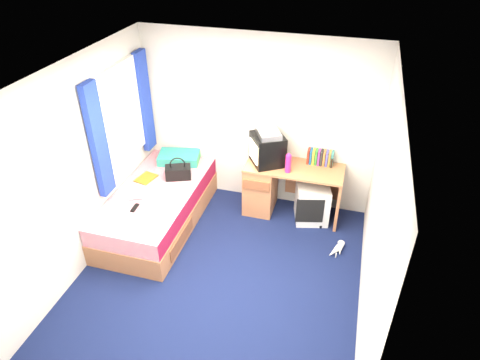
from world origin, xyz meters
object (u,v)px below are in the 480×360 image
(magazine, at_px, (146,178))
(colour_swatch_fan, at_px, (144,220))
(vcr, at_px, (268,133))
(white_heels, at_px, (337,250))
(bed, at_px, (158,207))
(crt_tv, at_px, (267,149))
(water_bottle, at_px, (137,196))
(pink_water_bottle, at_px, (288,164))
(remote_control, at_px, (135,208))
(storage_cube, at_px, (312,203))
(towel, at_px, (167,204))
(picture_frame, at_px, (332,161))
(handbag, at_px, (178,172))
(desk, at_px, (273,185))
(pillow, at_px, (179,157))
(aerosol_can, at_px, (285,159))

(magazine, height_order, colour_swatch_fan, magazine)
(vcr, relative_size, white_heels, 1.23)
(bed, height_order, vcr, vcr)
(crt_tv, distance_m, water_bottle, 1.79)
(pink_water_bottle, distance_m, remote_control, 2.01)
(crt_tv, relative_size, vcr, 1.45)
(storage_cube, xyz_separation_m, towel, (-1.67, -0.97, 0.33))
(crt_tv, xyz_separation_m, water_bottle, (-1.45, -0.97, -0.38))
(picture_frame, bearing_deg, crt_tv, -170.83)
(crt_tv, xyz_separation_m, remote_control, (-1.38, -1.17, -0.41))
(storage_cube, bearing_deg, bed, -175.71)
(colour_swatch_fan, bearing_deg, picture_frame, 36.63)
(colour_swatch_fan, bearing_deg, remote_control, 140.54)
(picture_frame, height_order, handbag, picture_frame)
(water_bottle, bearing_deg, pink_water_bottle, 25.08)
(picture_frame, xyz_separation_m, remote_control, (-2.23, -1.32, -0.27))
(bed, xyz_separation_m, magazine, (-0.24, 0.22, 0.28))
(bed, bearing_deg, magazine, 137.56)
(remote_control, bearing_deg, pink_water_bottle, 28.32)
(handbag, xyz_separation_m, magazine, (-0.42, -0.14, -0.08))
(desk, height_order, magazine, desk)
(picture_frame, distance_m, white_heels, 1.16)
(desk, xyz_separation_m, water_bottle, (-1.55, -0.97, 0.17))
(storage_cube, bearing_deg, pillow, 162.46)
(bed, relative_size, magazine, 7.14)
(storage_cube, distance_m, white_heels, 0.77)
(storage_cube, relative_size, aerosol_can, 2.95)
(vcr, bearing_deg, crt_tv, -85.11)
(storage_cube, relative_size, colour_swatch_fan, 2.43)
(bed, relative_size, storage_cube, 3.74)
(pink_water_bottle, bearing_deg, vcr, 153.75)
(desk, height_order, picture_frame, picture_frame)
(desk, relative_size, picture_frame, 9.29)
(picture_frame, height_order, magazine, picture_frame)
(aerosol_can, xyz_separation_m, remote_control, (-1.63, -1.17, -0.29))
(pink_water_bottle, bearing_deg, handbag, -171.31)
(handbag, bearing_deg, water_bottle, -139.48)
(bed, relative_size, water_bottle, 10.00)
(bed, bearing_deg, colour_swatch_fan, -76.75)
(pink_water_bottle, height_order, towel, pink_water_bottle)
(bed, distance_m, magazine, 0.43)
(pink_water_bottle, height_order, white_heels, pink_water_bottle)
(towel, distance_m, white_heels, 2.20)
(bed, height_order, remote_control, remote_control)
(towel, bearing_deg, crt_tv, 46.15)
(desk, distance_m, water_bottle, 1.84)
(picture_frame, height_order, colour_swatch_fan, picture_frame)
(desk, bearing_deg, vcr, 177.83)
(picture_frame, xyz_separation_m, white_heels, (0.24, -0.82, -0.78))
(bed, height_order, storage_cube, bed)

